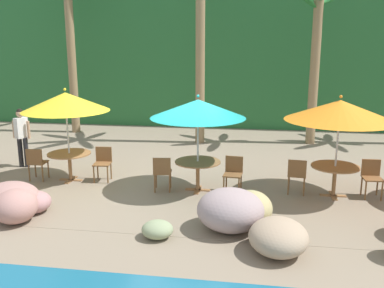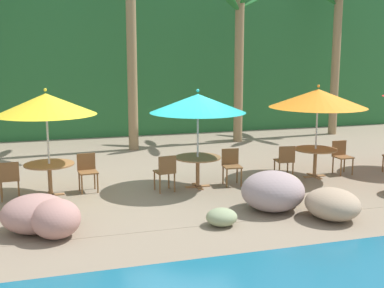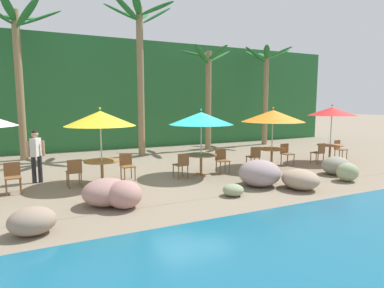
% 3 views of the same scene
% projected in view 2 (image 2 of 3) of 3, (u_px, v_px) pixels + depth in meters
% --- Properties ---
extents(ground_plane, '(120.00, 120.00, 0.00)m').
position_uv_depth(ground_plane, '(179.00, 189.00, 11.72)').
color(ground_plane, gray).
extents(terrace_deck, '(18.00, 5.20, 0.01)m').
position_uv_depth(terrace_deck, '(179.00, 188.00, 11.72)').
color(terrace_deck, gray).
rests_on(terrace_deck, ground).
extents(foliage_backdrop, '(28.00, 2.40, 6.00)m').
position_uv_depth(foliage_backdrop, '(119.00, 57.00, 19.65)').
color(foliage_backdrop, '#286633').
rests_on(foliage_backdrop, ground).
extents(rock_seawall, '(10.68, 2.30, 0.81)m').
position_uv_depth(rock_seawall, '(227.00, 201.00, 9.58)').
color(rock_seawall, gray).
rests_on(rock_seawall, ground).
extents(umbrella_yellow, '(2.18, 2.18, 2.41)m').
position_uv_depth(umbrella_yellow, '(46.00, 104.00, 10.77)').
color(umbrella_yellow, silver).
rests_on(umbrella_yellow, ground).
extents(dining_table_yellow, '(1.10, 1.10, 0.74)m').
position_uv_depth(dining_table_yellow, '(49.00, 169.00, 11.03)').
color(dining_table_yellow, olive).
rests_on(dining_table_yellow, ground).
extents(chair_yellow_seaward, '(0.46, 0.46, 0.87)m').
position_uv_depth(chair_yellow_seaward, '(87.00, 169.00, 11.45)').
color(chair_yellow_seaward, brown).
rests_on(chair_yellow_seaward, ground).
extents(chair_yellow_inland, '(0.44, 0.45, 0.87)m').
position_uv_depth(chair_yellow_inland, '(9.00, 178.00, 10.68)').
color(chair_yellow_inland, brown).
rests_on(chair_yellow_inland, ground).
extents(umbrella_teal, '(2.25, 2.25, 2.34)m').
position_uv_depth(umbrella_teal, '(198.00, 103.00, 11.49)').
color(umbrella_teal, silver).
rests_on(umbrella_teal, ground).
extents(dining_table_teal, '(1.10, 1.10, 0.74)m').
position_uv_depth(dining_table_teal, '(198.00, 162.00, 11.74)').
color(dining_table_teal, olive).
rests_on(dining_table_teal, ground).
extents(chair_teal_seaward, '(0.46, 0.47, 0.87)m').
position_uv_depth(chair_teal_seaward, '(231.00, 164.00, 12.01)').
color(chair_teal_seaward, brown).
rests_on(chair_teal_seaward, ground).
extents(chair_teal_inland, '(0.47, 0.48, 0.87)m').
position_uv_depth(chair_teal_inland, '(166.00, 170.00, 11.34)').
color(chair_teal_inland, brown).
rests_on(chair_teal_inland, ground).
extents(umbrella_orange, '(2.45, 2.45, 2.38)m').
position_uv_depth(umbrella_orange, '(318.00, 98.00, 12.47)').
color(umbrella_orange, silver).
rests_on(umbrella_orange, ground).
extents(dining_table_orange, '(1.10, 1.10, 0.74)m').
position_uv_depth(dining_table_orange, '(315.00, 154.00, 12.73)').
color(dining_table_orange, olive).
rests_on(dining_table_orange, ground).
extents(chair_orange_seaward, '(0.44, 0.44, 0.87)m').
position_uv_depth(chair_orange_seaward, '(341.00, 155.00, 13.10)').
color(chair_orange_seaward, brown).
rests_on(chair_orange_seaward, ground).
extents(chair_orange_inland, '(0.46, 0.47, 0.87)m').
position_uv_depth(chair_orange_inland, '(285.00, 159.00, 12.50)').
color(chair_orange_inland, brown).
rests_on(chair_orange_inland, ground).
extents(palm_tree_third, '(2.90, 3.06, 5.46)m').
position_uv_depth(palm_tree_third, '(239.00, 41.00, 17.35)').
color(palm_tree_third, olive).
rests_on(palm_tree_third, ground).
extents(palm_tree_fourth, '(3.09, 3.02, 5.82)m').
position_uv_depth(palm_tree_fourth, '(337.00, 33.00, 18.92)').
color(palm_tree_fourth, olive).
rests_on(palm_tree_fourth, ground).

